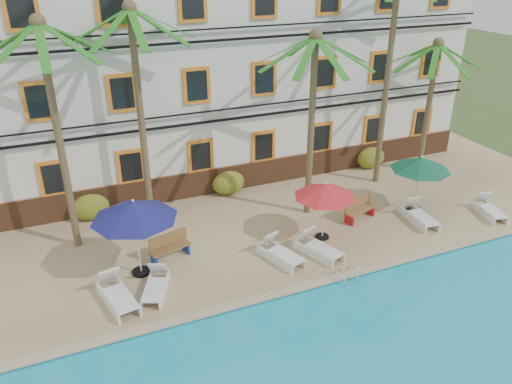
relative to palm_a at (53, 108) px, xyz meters
name	(u,v)px	position (x,y,z in m)	size (l,w,h in m)	color
ground	(304,275)	(7.08, -4.73, -5.56)	(100.00, 100.00, 0.00)	#384C23
pool_deck	(250,210)	(7.08, 0.27, -5.43)	(30.00, 12.00, 0.25)	tan
pool_coping	(317,283)	(7.08, -5.63, -5.28)	(30.00, 0.35, 0.06)	tan
hotel_building	(209,65)	(7.08, 5.25, -0.18)	(25.40, 6.44, 10.22)	silver
palm_a	(53,108)	(0.00, 0.00, 0.00)	(4.47, 4.47, 8.28)	brown
palm_b	(138,89)	(2.96, 0.84, 0.13)	(4.47, 4.47, 8.50)	brown
palm_c	(313,100)	(9.17, -1.03, -0.47)	(4.47, 4.47, 7.46)	brown
palm_d	(390,52)	(13.67, 0.43, 0.77)	(4.47, 4.47, 9.64)	brown
palm_e	(432,87)	(16.43, 0.65, -1.06)	(4.47, 4.47, 6.47)	brown
shrub_left	(90,207)	(0.72, 1.87, -4.76)	(1.50, 0.90, 1.10)	#1B5016
shrub_mid	(228,183)	(6.71, 1.87, -4.76)	(1.50, 0.90, 1.10)	#1B5016
shrub_right	(371,158)	(14.34, 1.87, -4.76)	(1.50, 0.90, 1.10)	#1B5016
umbrella_blue	(134,211)	(1.83, -2.73, -2.88)	(2.85, 2.85, 2.84)	black
umbrella_red	(325,191)	(8.72, -3.11, -3.29)	(2.36, 2.36, 2.37)	black
umbrella_green	(421,164)	(13.48, -2.63, -3.20)	(2.47, 2.47, 2.47)	black
lounger_a	(117,294)	(0.83, -4.03, -4.99)	(1.13, 2.17, 0.98)	white
lounger_b	(156,285)	(2.05, -3.99, -5.03)	(1.30, 1.90, 0.85)	white
lounger_c	(280,253)	(6.55, -3.85, -5.02)	(1.23, 2.02, 0.90)	white
lounger_d	(318,247)	(7.97, -4.05, -5.01)	(1.30, 2.04, 0.91)	white
lounger_e	(419,215)	(12.95, -3.55, -5.01)	(0.89, 2.00, 0.91)	white
lounger_f	(489,209)	(16.03, -4.21, -5.03)	(1.08, 1.90, 0.85)	white
bench_left	(169,246)	(2.96, -2.16, -4.84)	(1.57, 0.86, 0.93)	olive
bench_right	(359,208)	(10.83, -2.37, -4.84)	(1.57, 0.88, 0.93)	olive
pool_ladder	(346,278)	(8.15, -5.73, -5.31)	(0.54, 0.74, 0.74)	silver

